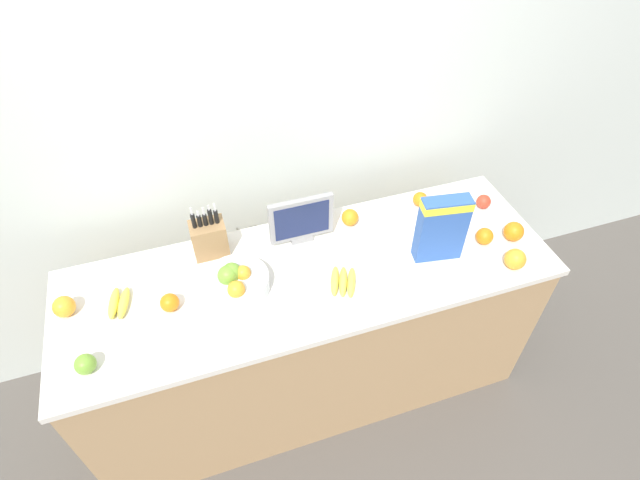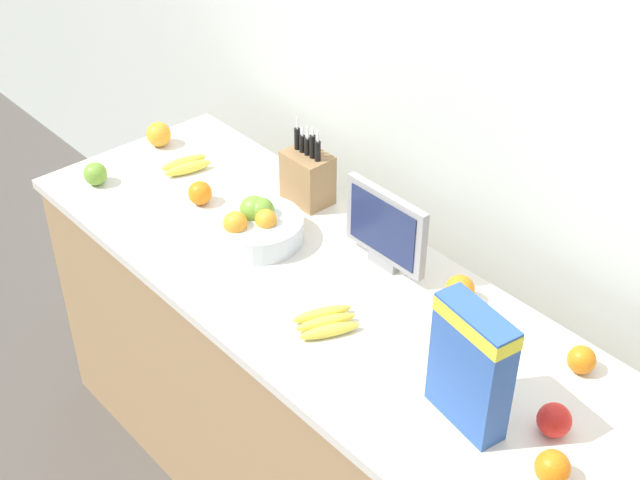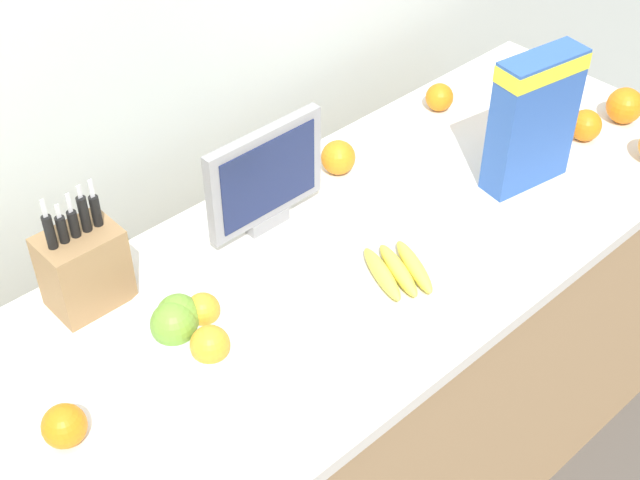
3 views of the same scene
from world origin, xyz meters
The scene contains 15 objects.
wall_back centered at (0.00, 0.55, 1.30)m, with size 9.00×0.06×2.60m.
counter centered at (0.00, 0.00, 0.45)m, with size 2.07×0.68×0.90m.
knife_block centered at (-0.37, 0.24, 0.98)m, with size 0.14×0.11×0.26m.
small_monitor centered at (0.02, 0.18, 1.02)m, with size 0.28×0.03×0.24m.
cereal_box centered at (0.54, -0.08, 1.07)m, with size 0.21×0.10×0.31m.
fruit_bowl centered at (-0.31, 0.00, 0.95)m, with size 0.26×0.26×0.13m.
banana_bunch_left centered at (0.11, -0.11, 0.91)m, with size 0.15×0.19×0.03m.
banana_bunch_right centered at (-0.76, 0.06, 0.92)m, with size 0.10×0.17×0.04m.
apple_middle centered at (-0.88, -0.20, 0.93)m, with size 0.07×0.07×0.07m, color #6B9E33.
apple_rightmost centered at (0.70, 0.03, 0.94)m, with size 0.08×0.08×0.08m, color red.
orange_front_right centered at (0.62, 0.24, 0.93)m, with size 0.07×0.07×0.07m, color orange.
orange_by_cereal centered at (-0.95, 0.09, 0.94)m, with size 0.08×0.08×0.08m, color orange.
orange_front_center centered at (-0.57, -0.02, 0.93)m, with size 0.07×0.07×0.07m, color orange.
orange_mid_left centered at (0.26, 0.22, 0.94)m, with size 0.08×0.08×0.08m, color orange.
orange_near_bowl centered at (0.78, -0.08, 0.94)m, with size 0.08×0.08×0.08m, color orange.
Camera 2 is at (1.37, -1.25, 2.39)m, focal length 50.00 mm.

